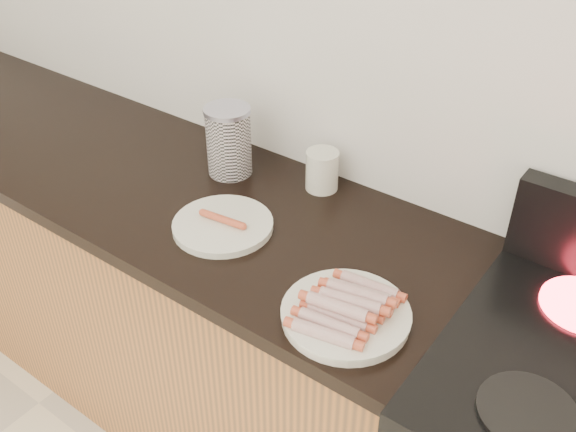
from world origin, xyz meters
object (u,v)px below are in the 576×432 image
Objects in this scene: side_plate at (223,225)px; main_plate at (346,316)px; mug at (322,170)px; canister at (229,141)px.

main_plate is at bearing -12.36° from side_plate.
mug is (-0.33, 0.39, 0.05)m from main_plate.
side_plate is 1.27× the size of canister.
main_plate is 0.43m from side_plate.
canister reaches higher than mug.
canister is (-0.58, 0.31, 0.09)m from main_plate.
main_plate and side_plate have the same top height.
mug reaches higher than side_plate.
mug is at bearing 72.82° from side_plate.
main_plate is 2.42× the size of mug.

